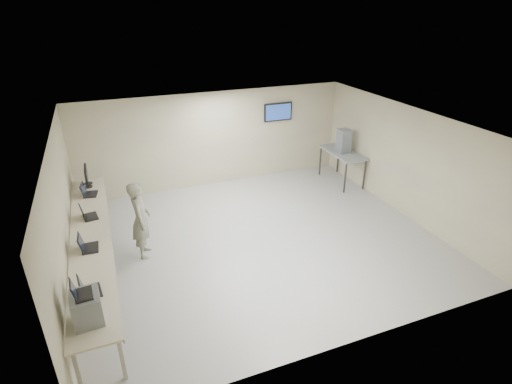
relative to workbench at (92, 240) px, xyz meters
name	(u,v)px	position (x,y,z in m)	size (l,w,h in m)	color
room	(260,184)	(3.62, 0.06, 0.58)	(8.01, 7.01, 2.81)	#B0B1A7
workbench	(92,240)	(0.00, 0.00, 0.00)	(0.76, 6.00, 0.90)	beige
equipment_box	(87,308)	(-0.06, -2.44, 0.31)	(0.40, 0.45, 0.47)	gray
laptop_on_box	(79,292)	(-0.11, -2.44, 0.61)	(0.29, 0.34, 0.25)	black
laptop_0	(88,289)	(-0.07, -1.79, 0.15)	(0.36, 0.41, 0.30)	black
laptop_1	(86,246)	(-0.08, -0.45, 0.15)	(0.34, 0.41, 0.31)	black
laptop_2	(87,215)	(-0.05, 0.83, 0.15)	(0.37, 0.43, 0.30)	black
laptop_3	(88,192)	(-0.02, 2.00, 0.15)	(0.38, 0.44, 0.31)	black
monitor_near	(86,177)	(-0.01, 2.48, 0.35)	(0.21, 0.47, 0.46)	black
monitor_far	(86,173)	(-0.01, 2.71, 0.36)	(0.21, 0.48, 0.47)	black
soldier	(141,220)	(1.00, 0.37, 0.05)	(0.64, 0.42, 1.75)	gray
side_table	(343,154)	(7.19, 2.16, 0.08)	(0.76, 1.63, 0.98)	gray
storage_bins	(344,141)	(7.17, 2.16, 0.50)	(0.33, 0.37, 0.70)	gray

